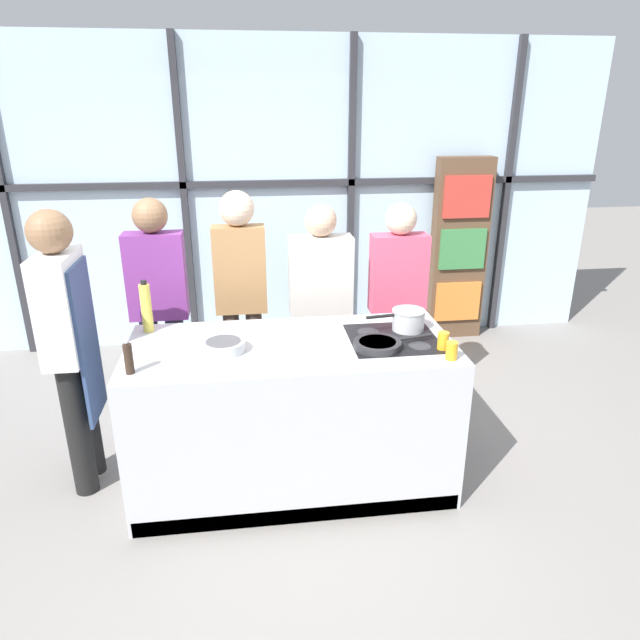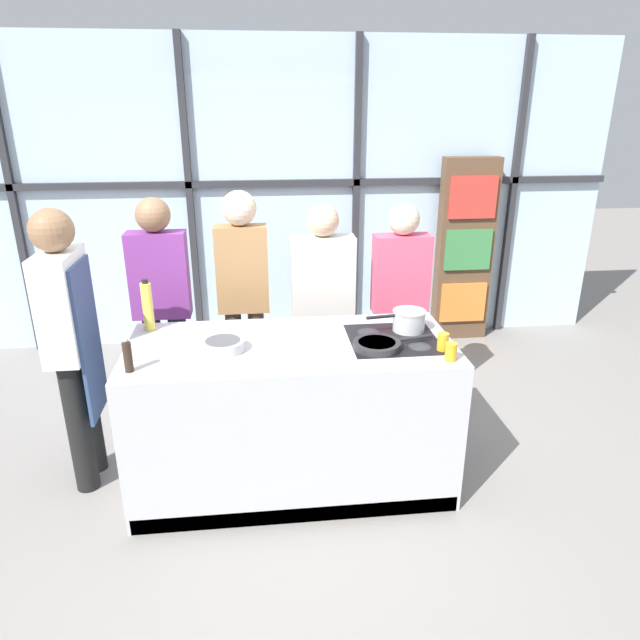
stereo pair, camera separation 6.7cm
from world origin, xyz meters
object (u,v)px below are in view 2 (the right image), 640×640
spectator_center_left (243,290)px  oil_bottle (148,306)px  mixing_bowl (223,345)px  saucepan (409,320)px  frying_pan (378,345)px  spectator_far_right (400,297)px  juice_glass_near (451,352)px  spectator_far_left (162,298)px  spectator_center_right (323,301)px  white_plate (210,336)px  chef (71,336)px  pepper_grinder (128,356)px  juice_glass_far (443,342)px

spectator_center_left → oil_bottle: bearing=42.9°
spectator_center_left → mixing_bowl: 0.89m
oil_bottle → saucepan: bearing=-6.7°
frying_pan → mixing_bowl: size_ratio=1.99×
spectator_far_right → juice_glass_near: size_ratio=15.89×
spectator_far_left → spectator_center_left: (0.57, 0.00, 0.04)m
spectator_far_left → spectator_center_right: spectator_far_left is taller
mixing_bowl → white_plate: bearing=114.2°
mixing_bowl → chef: bearing=167.1°
spectator_far_left → pepper_grinder: (-0.00, -1.10, 0.06)m
spectator_center_right → juice_glass_near: spectator_center_right is taller
juice_glass_near → juice_glass_far: same height
spectator_far_right → mixing_bowl: (-1.24, -0.89, 0.06)m
chef → pepper_grinder: (0.41, -0.42, 0.04)m
pepper_grinder → white_plate: bearing=47.6°
oil_bottle → spectator_far_left: bearing=90.6°
spectator_far_left → frying_pan: size_ratio=3.43×
spectator_center_left → chef: bearing=34.9°
frying_pan → pepper_grinder: 1.35m
juice_glass_far → spectator_center_right: bearing=119.0°
spectator_center_right → saucepan: (0.44, -0.71, 0.10)m
white_plate → pepper_grinder: pepper_grinder is taller
spectator_far_right → white_plate: 1.49m
spectator_center_right → juice_glass_far: 1.16m
spectator_far_right → frying_pan: 1.02m
chef → oil_bottle: size_ratio=5.30×
spectator_far_left → juice_glass_far: spectator_far_left is taller
spectator_center_right → frying_pan: 0.98m
spectator_center_right → mixing_bowl: 1.11m
spectator_far_left → white_plate: spectator_far_left is taller
frying_pan → juice_glass_far: (0.36, -0.06, 0.03)m
frying_pan → mixing_bowl: (-0.87, 0.07, 0.01)m
spectator_far_right → white_plate: spectator_far_right is taller
pepper_grinder → oil_bottle: bearing=89.0°
white_plate → pepper_grinder: size_ratio=1.36×
pepper_grinder → spectator_far_left: bearing=89.8°
spectator_far_right → mixing_bowl: size_ratio=6.54×
spectator_far_left → juice_glass_far: size_ratio=16.60×
oil_bottle → juice_glass_far: 1.77m
saucepan → white_plate: saucepan is taller
spectator_far_left → spectator_center_left: 0.57m
spectator_far_right → white_plate: bearing=27.4°
spectator_center_right → spectator_center_left: bearing=-0.0°
mixing_bowl → saucepan: bearing=9.1°
mixing_bowl → pepper_grinder: size_ratio=1.28×
oil_bottle → pepper_grinder: 0.59m
chef → mixing_bowl: (0.88, -0.20, -0.01)m
white_plate → juice_glass_far: bearing=-14.0°
frying_pan → pepper_grinder: size_ratio=2.54×
spectator_center_left → spectator_center_right: spectator_center_left is taller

